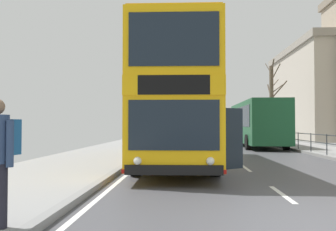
# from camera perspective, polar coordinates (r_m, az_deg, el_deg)

# --- Properties ---
(ground) EXTENTS (15.80, 140.00, 0.20)m
(ground) POSITION_cam_1_polar(r_m,az_deg,el_deg) (5.83, 17.42, -16.31)
(ground) COLOR #48484D
(double_decker_bus_main) EXTENTS (3.33, 11.18, 4.57)m
(double_decker_bus_main) POSITION_cam_1_polar(r_m,az_deg,el_deg) (14.12, 1.43, 1.95)
(double_decker_bus_main) COLOR #F4B20F
(double_decker_bus_main) RESTS_ON ground
(background_bus_far_lane) EXTENTS (2.65, 10.03, 3.11)m
(background_bus_far_lane) POSITION_cam_1_polar(r_m,az_deg,el_deg) (26.02, 14.01, -1.13)
(background_bus_far_lane) COLOR #19512D
(background_bus_far_lane) RESTS_ON ground
(pedestrian_railing_far_kerb) EXTENTS (0.05, 27.72, 0.97)m
(pedestrian_railing_far_kerb) POSITION_cam_1_polar(r_m,az_deg,el_deg) (21.29, 20.93, -3.41)
(pedestrian_railing_far_kerb) COLOR #2D3338
(pedestrian_railing_far_kerb) RESTS_ON ground
(bare_tree_far_00) EXTENTS (1.57, 2.88, 6.90)m
(bare_tree_far_00) POSITION_cam_1_polar(r_m,az_deg,el_deg) (31.96, 16.26, 2.22)
(bare_tree_far_00) COLOR brown
(bare_tree_far_00) RESTS_ON ground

